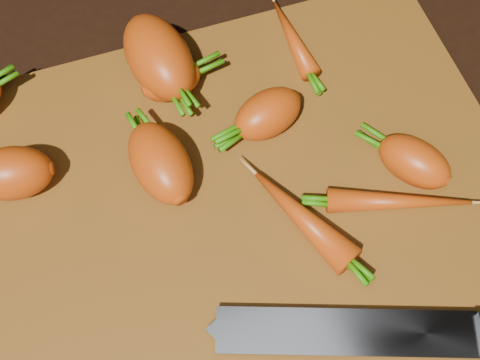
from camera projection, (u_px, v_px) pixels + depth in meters
name	position (u px, v px, depth m)	size (l,w,h in m)	color
ground	(243.00, 206.00, 0.62)	(2.00, 2.00, 0.01)	black
cutting_board	(243.00, 201.00, 0.61)	(0.50, 0.40, 0.01)	brown
carrot_1	(12.00, 173.00, 0.59)	(0.07, 0.05, 0.05)	#C2420A
carrot_2	(159.00, 57.00, 0.64)	(0.10, 0.06, 0.06)	#C2420A
carrot_3	(161.00, 163.00, 0.59)	(0.09, 0.05, 0.05)	#C2420A
carrot_4	(268.00, 114.00, 0.62)	(0.07, 0.04, 0.04)	#C2420A
carrot_5	(171.00, 80.00, 0.64)	(0.06, 0.04, 0.04)	#C2420A
carrot_6	(414.00, 162.00, 0.60)	(0.07, 0.04, 0.04)	#C2420A
carrot_7	(292.00, 37.00, 0.67)	(0.10, 0.02, 0.02)	#C2420A
carrot_8	(399.00, 201.00, 0.59)	(0.13, 0.02, 0.02)	#C2420A
carrot_9	(302.00, 217.00, 0.58)	(0.11, 0.03, 0.03)	#C2420A
knife	(374.00, 333.00, 0.54)	(0.34, 0.14, 0.02)	gray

